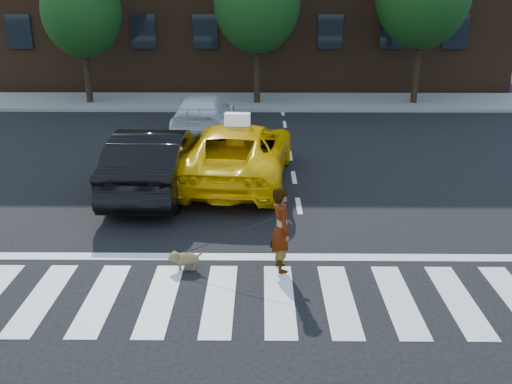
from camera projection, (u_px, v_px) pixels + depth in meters
ground at (220, 299)px, 9.57m from camera, size 120.00×120.00×0.00m
crosswalk at (220, 299)px, 9.56m from camera, size 13.00×2.40×0.01m
stop_line at (225, 257)px, 11.07m from camera, size 12.00×0.30×0.01m
sidewalk_far at (246, 102)px, 26.03m from camera, size 30.00×4.00×0.15m
tree_left at (81, 1)px, 24.15m from camera, size 3.39×3.38×6.50m
taxi at (238, 152)px, 15.28m from camera, size 3.18×5.90×1.57m
black_sedan at (155, 160)px, 14.44m from camera, size 1.88×5.04×1.64m
white_suv at (204, 113)px, 20.66m from camera, size 2.14×4.74×1.35m
woman at (281, 229)px, 10.32m from camera, size 0.51×0.66×1.61m
dog at (184, 259)px, 10.53m from camera, size 0.64×0.30×0.36m
taxi_sign at (237, 119)px, 14.77m from camera, size 0.68×0.35×0.32m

